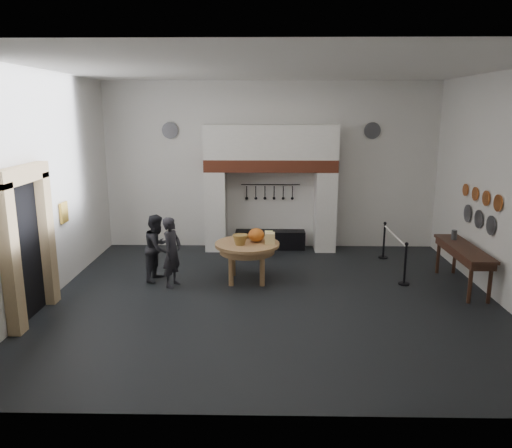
{
  "coord_description": "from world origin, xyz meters",
  "views": [
    {
      "loc": [
        -0.13,
        -9.56,
        3.76
      ],
      "look_at": [
        -0.34,
        0.87,
        1.35
      ],
      "focal_mm": 35.0,
      "sensor_mm": 36.0,
      "label": 1
    }
  ],
  "objects_px": {
    "iron_range": "(270,240)",
    "work_table": "(247,244)",
    "barrier_post_near": "(405,265)",
    "barrier_post_far": "(384,241)",
    "visitor_far": "(157,248)",
    "visitor_near": "(172,252)",
    "side_table": "(464,248)"
  },
  "relations": [
    {
      "from": "work_table",
      "to": "visitor_near",
      "type": "height_order",
      "value": "visitor_near"
    },
    {
      "from": "iron_range",
      "to": "work_table",
      "type": "distance_m",
      "value": 2.77
    },
    {
      "from": "work_table",
      "to": "visitor_near",
      "type": "distance_m",
      "value": 1.65
    },
    {
      "from": "visitor_near",
      "to": "barrier_post_near",
      "type": "bearing_deg",
      "value": -68.74
    },
    {
      "from": "visitor_far",
      "to": "visitor_near",
      "type": "bearing_deg",
      "value": -122.3
    },
    {
      "from": "barrier_post_far",
      "to": "visitor_far",
      "type": "bearing_deg",
      "value": -161.89
    },
    {
      "from": "visitor_near",
      "to": "barrier_post_far",
      "type": "bearing_deg",
      "value": -47.46
    },
    {
      "from": "visitor_near",
      "to": "barrier_post_near",
      "type": "relative_size",
      "value": 1.69
    },
    {
      "from": "work_table",
      "to": "side_table",
      "type": "xyz_separation_m",
      "value": [
        4.64,
        -0.32,
        0.03
      ]
    },
    {
      "from": "work_table",
      "to": "barrier_post_near",
      "type": "height_order",
      "value": "barrier_post_near"
    },
    {
      "from": "iron_range",
      "to": "side_table",
      "type": "xyz_separation_m",
      "value": [
        4.1,
        -2.97,
        0.62
      ]
    },
    {
      "from": "visitor_near",
      "to": "visitor_far",
      "type": "relative_size",
      "value": 1.02
    },
    {
      "from": "visitor_far",
      "to": "side_table",
      "type": "xyz_separation_m",
      "value": [
        6.64,
        -0.34,
        0.12
      ]
    },
    {
      "from": "work_table",
      "to": "visitor_near",
      "type": "bearing_deg",
      "value": -166.82
    },
    {
      "from": "work_table",
      "to": "side_table",
      "type": "distance_m",
      "value": 4.65
    },
    {
      "from": "side_table",
      "to": "barrier_post_near",
      "type": "height_order",
      "value": "same"
    },
    {
      "from": "iron_range",
      "to": "barrier_post_near",
      "type": "relative_size",
      "value": 2.11
    },
    {
      "from": "barrier_post_near",
      "to": "barrier_post_far",
      "type": "relative_size",
      "value": 1.0
    },
    {
      "from": "barrier_post_near",
      "to": "iron_range",
      "type": "bearing_deg",
      "value": 135.72
    },
    {
      "from": "visitor_near",
      "to": "work_table",
      "type": "bearing_deg",
      "value": -57.65
    },
    {
      "from": "work_table",
      "to": "barrier_post_far",
      "type": "distance_m",
      "value": 3.92
    },
    {
      "from": "visitor_far",
      "to": "barrier_post_far",
      "type": "height_order",
      "value": "visitor_far"
    },
    {
      "from": "barrier_post_near",
      "to": "visitor_near",
      "type": "bearing_deg",
      "value": -177.91
    },
    {
      "from": "barrier_post_far",
      "to": "side_table",
      "type": "bearing_deg",
      "value": -60.94
    },
    {
      "from": "side_table",
      "to": "visitor_far",
      "type": "bearing_deg",
      "value": 177.05
    },
    {
      "from": "visitor_near",
      "to": "visitor_far",
      "type": "height_order",
      "value": "visitor_near"
    },
    {
      "from": "work_table",
      "to": "visitor_far",
      "type": "height_order",
      "value": "visitor_far"
    },
    {
      "from": "side_table",
      "to": "barrier_post_far",
      "type": "height_order",
      "value": "same"
    },
    {
      "from": "visitor_far",
      "to": "barrier_post_far",
      "type": "distance_m",
      "value": 5.75
    },
    {
      "from": "work_table",
      "to": "side_table",
      "type": "relative_size",
      "value": 0.65
    },
    {
      "from": "visitor_near",
      "to": "side_table",
      "type": "distance_m",
      "value": 6.24
    },
    {
      "from": "work_table",
      "to": "side_table",
      "type": "bearing_deg",
      "value": -3.92
    }
  ]
}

